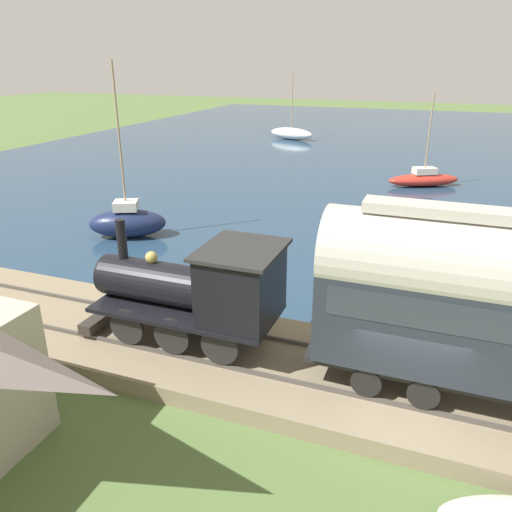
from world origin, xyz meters
TOP-DOWN VIEW (x-y plane):
  - ground_plane at (0.00, 0.00)m, footprint 200.00×200.00m
  - harbor_water at (43.30, 0.00)m, footprint 80.00×80.00m
  - rail_embankment at (0.67, 0.00)m, footprint 4.65×56.00m
  - steam_locomotive at (0.67, 5.80)m, footprint 2.46×5.92m
  - sailboat_white at (43.19, 16.01)m, footprint 3.17×5.59m
  - sailboat_navy at (9.18, 14.20)m, footprint 3.16×4.14m
  - sailboat_red at (25.59, 1.02)m, footprint 3.69×5.19m
  - rowboat_near_shore at (4.64, 9.58)m, footprint 1.15×2.46m

SIDE VIEW (x-z plane):
  - ground_plane at x=0.00m, z-range 0.00..0.00m
  - harbor_water at x=43.30m, z-range 0.00..0.01m
  - rowboat_near_shore at x=4.64m, z-range 0.01..0.46m
  - rail_embankment at x=0.67m, z-range -0.06..0.56m
  - sailboat_red at x=25.59m, z-range -2.64..3.67m
  - sailboat_white at x=43.19m, z-range -2.88..4.17m
  - sailboat_navy at x=9.18m, z-range -3.36..4.93m
  - steam_locomotive at x=0.67m, z-range 0.63..4.07m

